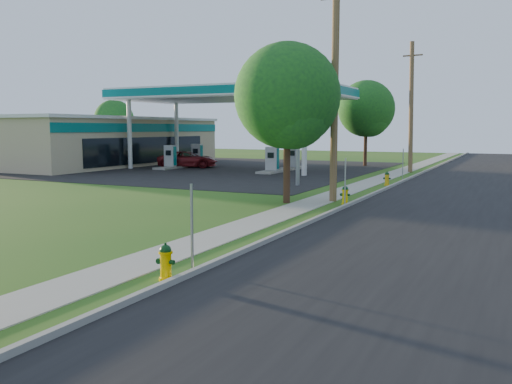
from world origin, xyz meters
TOP-DOWN VIEW (x-y plane):
  - ground_plane at (0.00, 0.00)m, footprint 140.00×140.00m
  - road at (4.50, 10.00)m, footprint 8.00×120.00m
  - curb at (0.50, 10.00)m, footprint 0.15×120.00m
  - sidewalk at (-1.25, 10.00)m, footprint 1.50×120.00m
  - forecourt at (-16.00, 32.00)m, footprint 26.00×28.00m
  - utility_pole_mid at (-0.60, 17.00)m, footprint 1.40×0.32m
  - utility_pole_far at (-0.60, 35.00)m, footprint 1.40×0.32m
  - sign_post_near at (0.25, 4.20)m, footprint 0.05×0.04m
  - sign_post_mid at (0.25, 16.00)m, footprint 0.05×0.04m
  - sign_post_far at (0.25, 28.20)m, footprint 0.05×0.04m
  - gas_canopy at (-14.00, 32.00)m, footprint 18.18×9.18m
  - fuel_pump_nw at (-18.50, 30.00)m, footprint 1.20×3.20m
  - fuel_pump_ne at (-9.50, 30.00)m, footprint 1.20×3.20m
  - fuel_pump_sw at (-18.50, 34.00)m, footprint 1.20×3.20m
  - fuel_pump_se at (-9.50, 34.00)m, footprint 1.20×3.20m
  - convenience_store at (-26.98, 32.00)m, footprint 10.40×22.40m
  - price_pylon at (-4.50, 22.50)m, footprint 0.34×2.04m
  - tree_verge at (-2.18, 15.58)m, footprint 4.55×4.55m
  - tree_lot at (-5.27, 40.35)m, footprint 4.86×4.86m
  - tree_back at (-31.34, 38.38)m, footprint 4.10×4.10m
  - hydrant_near at (0.17, 3.28)m, footprint 0.42×0.37m
  - hydrant_mid at (0.19, 16.23)m, footprint 0.43×0.38m
  - hydrant_far at (0.04, 24.81)m, footprint 0.41×0.37m
  - car_red at (-18.06, 31.86)m, footprint 5.42×4.05m

SIDE VIEW (x-z plane):
  - ground_plane at x=0.00m, z-range 0.00..0.00m
  - road at x=4.50m, z-range 0.00..0.02m
  - forecourt at x=-16.00m, z-range 0.00..0.02m
  - sidewalk at x=-1.25m, z-range 0.00..0.03m
  - curb at x=0.50m, z-range 0.00..0.15m
  - hydrant_far at x=0.04m, z-range -0.01..0.80m
  - hydrant_near at x=0.17m, z-range -0.01..0.81m
  - hydrant_mid at x=0.19m, z-range -0.01..0.83m
  - car_red at x=-18.06m, z-range 0.00..1.37m
  - fuel_pump_nw at x=-18.50m, z-range -0.23..1.67m
  - fuel_pump_ne at x=-9.50m, z-range -0.23..1.67m
  - fuel_pump_sw at x=-18.50m, z-range -0.23..1.67m
  - fuel_pump_se at x=-9.50m, z-range -0.23..1.67m
  - sign_post_near at x=0.25m, z-range 0.00..2.00m
  - sign_post_mid at x=0.25m, z-range 0.00..2.00m
  - sign_post_far at x=0.25m, z-range 0.00..2.00m
  - convenience_store at x=-26.98m, z-range 0.01..4.25m
  - tree_back at x=-31.34m, z-range 0.89..7.10m
  - tree_verge at x=-2.18m, z-range 0.99..7.89m
  - tree_lot at x=-5.27m, z-range 1.06..8.43m
  - utility_pole_far at x=-0.60m, z-range 0.05..9.56m
  - utility_pole_mid at x=-0.60m, z-range 0.05..9.85m
  - price_pylon at x=-4.50m, z-range 2.01..8.86m
  - gas_canopy at x=-14.00m, z-range 2.70..9.10m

